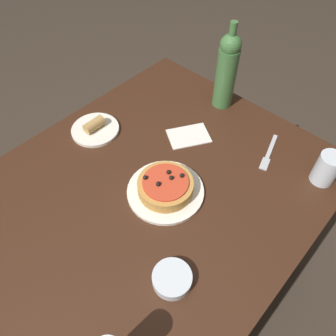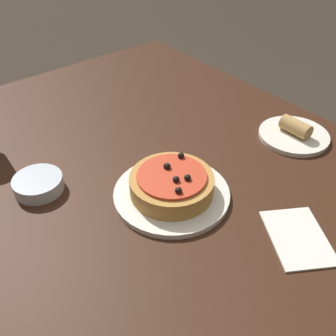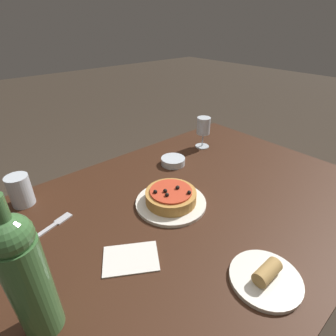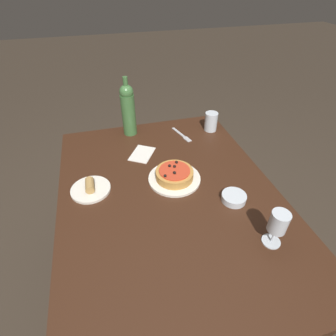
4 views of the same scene
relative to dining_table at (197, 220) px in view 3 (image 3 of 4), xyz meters
name	(u,v)px [view 3 (image 3 of 4)]	position (x,y,z in m)	size (l,w,h in m)	color
ground_plane	(189,320)	(0.00, 0.00, -0.66)	(14.00, 14.00, 0.00)	#382D23
dining_table	(197,220)	(0.00, 0.00, 0.00)	(1.29, 0.95, 0.75)	#381E11
dinner_plate	(171,203)	(0.09, -0.05, 0.10)	(0.24, 0.24, 0.01)	white
pizza	(171,196)	(0.09, -0.05, 0.12)	(0.17, 0.17, 0.06)	#BC843D
wine_glass	(203,127)	(-0.34, -0.29, 0.19)	(0.07, 0.07, 0.15)	silver
wine_bottle	(27,276)	(0.56, 0.09, 0.24)	(0.08, 0.08, 0.33)	#3D6B38
water_cup	(20,190)	(0.47, -0.38, 0.14)	(0.07, 0.07, 0.11)	silver
side_bowl	(173,161)	(-0.11, -0.25, 0.10)	(0.10, 0.10, 0.03)	silver
fork	(50,228)	(0.45, -0.20, 0.09)	(0.18, 0.07, 0.00)	#B7B7BC
side_plate	(266,277)	(0.11, 0.33, 0.10)	(0.18, 0.18, 0.05)	white
paper_napkin	(131,258)	(0.33, 0.06, 0.09)	(0.18, 0.16, 0.00)	silver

